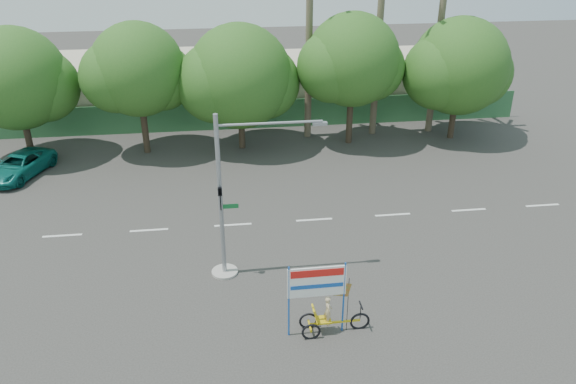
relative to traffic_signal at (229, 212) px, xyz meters
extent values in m
plane|color=#33302D|center=(2.20, -3.98, -2.92)|extent=(120.00, 120.00, 0.00)
cube|color=#336B3D|center=(2.20, 17.52, -1.92)|extent=(38.00, 0.08, 2.00)
cube|color=beige|center=(-7.80, 22.02, -0.92)|extent=(12.00, 8.00, 4.00)
cube|color=beige|center=(10.20, 22.02, -1.12)|extent=(14.00, 8.00, 3.60)
cylinder|color=#473828|center=(-11.80, 14.02, -1.16)|extent=(0.40, 0.40, 3.52)
sphere|color=#1C5418|center=(-11.80, 14.02, 2.04)|extent=(6.00, 6.00, 6.00)
sphere|color=#1C5418|center=(-10.45, 14.32, 1.48)|extent=(4.32, 4.32, 4.32)
cylinder|color=#473828|center=(-4.80, 14.02, -1.05)|extent=(0.40, 0.40, 3.74)
sphere|color=#1C5418|center=(-4.80, 14.02, 2.35)|extent=(5.60, 5.60, 5.60)
sphere|color=#1C5418|center=(-3.54, 14.32, 1.76)|extent=(4.03, 4.03, 4.03)
sphere|color=#1C5418|center=(-6.06, 13.77, 2.01)|extent=(4.26, 4.26, 4.26)
cylinder|color=#473828|center=(1.20, 14.02, -1.27)|extent=(0.40, 0.40, 3.30)
sphere|color=#1C5418|center=(1.20, 14.02, 1.73)|extent=(6.40, 6.40, 6.40)
sphere|color=#1C5418|center=(2.64, 14.32, 1.21)|extent=(4.61, 4.61, 4.61)
sphere|color=#1C5418|center=(-0.24, 13.77, 1.43)|extent=(4.86, 4.86, 4.86)
cylinder|color=#473828|center=(8.20, 14.02, -0.98)|extent=(0.40, 0.40, 3.87)
sphere|color=#1C5418|center=(8.20, 14.02, 2.54)|extent=(5.80, 5.80, 5.80)
sphere|color=#1C5418|center=(9.50, 14.32, 1.92)|extent=(4.18, 4.18, 4.18)
sphere|color=#1C5418|center=(6.89, 13.77, 2.19)|extent=(4.41, 4.41, 4.41)
cylinder|color=#473828|center=(15.20, 14.02, -1.20)|extent=(0.40, 0.40, 3.43)
sphere|color=#1C5418|center=(15.20, 14.02, 1.92)|extent=(6.20, 6.20, 6.20)
sphere|color=#1C5418|center=(16.59, 14.32, 1.37)|extent=(4.46, 4.46, 4.46)
sphere|color=#1C5418|center=(13.80, 13.77, 1.61)|extent=(4.71, 4.71, 4.71)
cylinder|color=#70604C|center=(10.20, 15.52, 5.58)|extent=(0.44, 0.44, 17.00)
cylinder|color=#70604C|center=(14.20, 15.52, 4.58)|extent=(0.44, 0.44, 15.00)
cylinder|color=#70604C|center=(5.70, 15.52, 4.08)|extent=(0.44, 0.44, 14.00)
cylinder|color=gray|center=(-0.30, 0.02, -2.87)|extent=(1.10, 1.10, 0.10)
cylinder|color=gray|center=(-0.30, 0.02, 0.58)|extent=(0.18, 0.18, 7.00)
cylinder|color=gray|center=(1.70, 0.02, 3.63)|extent=(4.00, 0.10, 0.10)
cube|color=gray|center=(3.60, 0.02, 3.53)|extent=(0.55, 0.20, 0.12)
imported|color=black|center=(-0.30, -0.20, 0.68)|extent=(0.16, 0.20, 1.00)
cube|color=#14662D|center=(0.05, 0.02, 0.23)|extent=(0.70, 0.04, 0.18)
torus|color=black|center=(4.47, -4.16, -2.59)|extent=(0.74, 0.09, 0.74)
torus|color=black|center=(2.63, -3.87, -2.62)|extent=(0.69, 0.08, 0.69)
torus|color=black|center=(2.63, -4.47, -2.62)|extent=(0.69, 0.08, 0.69)
cube|color=gold|center=(3.55, -4.16, -2.53)|extent=(1.84, 0.08, 0.07)
cube|color=gold|center=(2.63, -4.17, -2.59)|extent=(0.07, 0.65, 0.05)
cube|color=gold|center=(3.12, -4.17, -2.38)|extent=(0.55, 0.46, 0.07)
cube|color=gold|center=(2.83, -4.17, -2.07)|extent=(0.25, 0.46, 0.59)
cylinder|color=black|center=(4.47, -4.16, -2.16)|extent=(0.03, 0.03, 0.60)
cube|color=black|center=(4.47, -4.16, -1.87)|extent=(0.05, 0.49, 0.04)
imported|color=#CCB284|center=(3.28, -4.17, -1.96)|extent=(0.28, 0.43, 1.17)
cylinder|color=blue|center=(1.87, -4.18, -1.46)|extent=(0.06, 0.06, 2.93)
cylinder|color=blue|center=(3.82, -4.16, -1.46)|extent=(0.06, 0.06, 2.93)
cube|color=white|center=(2.85, -4.17, -0.70)|extent=(2.06, 0.07, 1.19)
cube|color=red|center=(2.85, -4.21, -0.32)|extent=(1.84, 0.03, 0.28)
cube|color=blue|center=(2.85, -4.21, -0.86)|extent=(1.84, 0.03, 0.15)
cylinder|color=black|center=(3.99, -4.16, -1.78)|extent=(0.02, 0.02, 2.28)
cube|color=red|center=(3.61, -4.16, -1.08)|extent=(0.96, 0.03, 0.71)
imported|color=#0E675F|center=(-11.67, 11.25, -2.27)|extent=(3.68, 5.12, 1.29)
camera|label=1|loc=(-0.15, -19.77, 10.69)|focal=35.00mm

